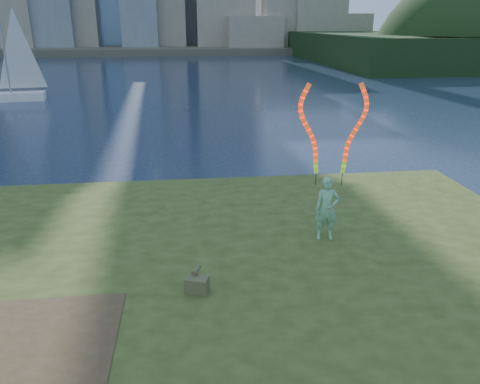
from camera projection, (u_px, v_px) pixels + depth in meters
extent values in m
plane|color=#18243C|center=(164.00, 282.00, 10.64)|extent=(320.00, 320.00, 0.00)
cube|color=#344318|center=(158.00, 348.00, 8.25)|extent=(20.00, 18.00, 0.30)
cube|color=#344318|center=(158.00, 326.00, 8.45)|extent=(17.00, 15.00, 0.30)
cube|color=#344318|center=(158.00, 308.00, 8.55)|extent=(14.00, 12.00, 0.30)
cube|color=#47331E|center=(8.00, 353.00, 7.13)|extent=(3.20, 3.00, 0.02)
cube|color=#4C4738|center=(179.00, 47.00, 99.08)|extent=(320.00, 40.00, 1.20)
imported|color=#16792C|center=(327.00, 209.00, 10.72)|extent=(0.58, 0.42, 1.48)
cylinder|color=black|center=(316.00, 179.00, 10.58)|extent=(0.02, 0.02, 0.30)
cylinder|color=black|center=(342.00, 179.00, 10.58)|extent=(0.02, 0.02, 0.30)
cube|color=#4D5531|center=(197.00, 285.00, 8.73)|extent=(0.49, 0.40, 0.30)
cylinder|color=#4D5531|center=(196.00, 270.00, 8.85)|extent=(0.19, 0.30, 0.10)
cube|color=white|center=(12.00, 97.00, 34.98)|extent=(4.88, 2.16, 0.66)
cylinder|color=gray|center=(3.00, 46.00, 33.72)|extent=(0.13, 0.13, 7.17)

